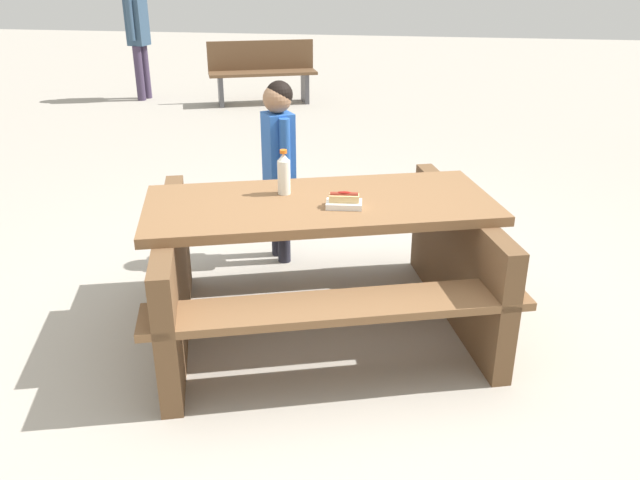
{
  "coord_description": "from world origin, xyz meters",
  "views": [
    {
      "loc": [
        0.5,
        -3.1,
        1.9
      ],
      "look_at": [
        0.0,
        0.0,
        0.52
      ],
      "focal_mm": 36.18,
      "sensor_mm": 36.0,
      "label": 1
    }
  ],
  "objects_px": {
    "picnic_table": "(320,254)",
    "bystander_adult": "(137,22)",
    "soda_bottle": "(284,174)",
    "hotdog_tray": "(344,201)",
    "child_in_coat": "(279,149)",
    "park_bench_mid": "(262,71)"
  },
  "relations": [
    {
      "from": "picnic_table",
      "to": "bystander_adult",
      "type": "distance_m",
      "value": 6.93
    },
    {
      "from": "soda_bottle",
      "to": "hotdog_tray",
      "type": "xyz_separation_m",
      "value": [
        0.34,
        -0.15,
        -0.08
      ]
    },
    {
      "from": "picnic_table",
      "to": "child_in_coat",
      "type": "xyz_separation_m",
      "value": [
        -0.41,
        0.85,
        0.33
      ]
    },
    {
      "from": "park_bench_mid",
      "to": "child_in_coat",
      "type": "bearing_deg",
      "value": -74.83
    },
    {
      "from": "park_bench_mid",
      "to": "bystander_adult",
      "type": "relative_size",
      "value": 0.91
    },
    {
      "from": "child_in_coat",
      "to": "bystander_adult",
      "type": "bearing_deg",
      "value": 121.98
    },
    {
      "from": "picnic_table",
      "to": "hotdog_tray",
      "type": "distance_m",
      "value": 0.37
    },
    {
      "from": "hotdog_tray",
      "to": "park_bench_mid",
      "type": "bearing_deg",
      "value": 107.71
    },
    {
      "from": "hotdog_tray",
      "to": "bystander_adult",
      "type": "xyz_separation_m",
      "value": [
        -3.7,
        5.99,
        0.3
      ]
    },
    {
      "from": "soda_bottle",
      "to": "child_in_coat",
      "type": "height_order",
      "value": "child_in_coat"
    },
    {
      "from": "park_bench_mid",
      "to": "bystander_adult",
      "type": "height_order",
      "value": "bystander_adult"
    },
    {
      "from": "park_bench_mid",
      "to": "bystander_adult",
      "type": "xyz_separation_m",
      "value": [
        -1.78,
        -0.02,
        0.63
      ]
    },
    {
      "from": "picnic_table",
      "to": "park_bench_mid",
      "type": "xyz_separation_m",
      "value": [
        -1.78,
        5.93,
        0.0
      ]
    },
    {
      "from": "picnic_table",
      "to": "child_in_coat",
      "type": "relative_size",
      "value": 1.78
    },
    {
      "from": "soda_bottle",
      "to": "bystander_adult",
      "type": "relative_size",
      "value": 0.14
    },
    {
      "from": "soda_bottle",
      "to": "hotdog_tray",
      "type": "relative_size",
      "value": 1.27
    },
    {
      "from": "picnic_table",
      "to": "bystander_adult",
      "type": "relative_size",
      "value": 1.27
    },
    {
      "from": "picnic_table",
      "to": "bystander_adult",
      "type": "xyz_separation_m",
      "value": [
        -3.57,
        5.91,
        0.64
      ]
    },
    {
      "from": "picnic_table",
      "to": "bystander_adult",
      "type": "height_order",
      "value": "bystander_adult"
    },
    {
      "from": "hotdog_tray",
      "to": "child_in_coat",
      "type": "relative_size",
      "value": 0.16
    },
    {
      "from": "child_in_coat",
      "to": "bystander_adult",
      "type": "relative_size",
      "value": 0.71
    },
    {
      "from": "soda_bottle",
      "to": "park_bench_mid",
      "type": "relative_size",
      "value": 0.16
    }
  ]
}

